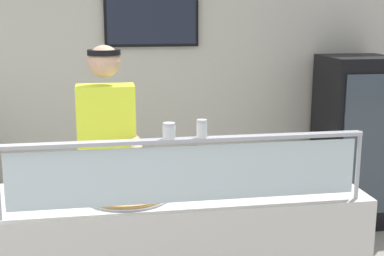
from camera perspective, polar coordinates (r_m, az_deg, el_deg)
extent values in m
cube|color=beige|center=(5.03, -4.72, 5.21)|extent=(6.51, 0.08, 2.70)
cube|color=black|center=(4.93, -4.33, 11.79)|extent=(0.85, 0.04, 0.54)
cube|color=#1E2333|center=(4.90, -4.31, 11.79)|extent=(0.80, 0.01, 0.49)
cylinder|color=#B2B5BC|center=(3.10, 17.25, -3.80)|extent=(0.02, 0.02, 0.38)
cube|color=silver|center=(2.81, -0.46, -4.90)|extent=(1.85, 0.01, 0.30)
cube|color=#B2B5BC|center=(2.76, -0.47, -1.28)|extent=(1.91, 0.06, 0.02)
cylinder|color=#9EA0A8|center=(3.06, -6.80, -7.15)|extent=(0.50, 0.50, 0.01)
cylinder|color=tan|center=(3.06, -6.81, -6.89)|extent=(0.47, 0.47, 0.02)
cylinder|color=gold|center=(3.05, -6.82, -6.68)|extent=(0.42, 0.42, 0.01)
cube|color=#ADAFB7|center=(3.03, -6.87, -6.69)|extent=(0.10, 0.29, 0.01)
cylinder|color=white|center=(2.73, -2.46, -0.49)|extent=(0.07, 0.07, 0.07)
cylinder|color=white|center=(2.74, -2.45, -0.69)|extent=(0.06, 0.06, 0.04)
cylinder|color=silver|center=(2.73, -2.46, 0.38)|extent=(0.06, 0.06, 0.02)
cylinder|color=white|center=(2.76, 1.05, -0.25)|extent=(0.06, 0.06, 0.08)
cylinder|color=red|center=(2.76, 1.05, -0.48)|extent=(0.05, 0.05, 0.05)
cylinder|color=silver|center=(2.75, 1.06, 0.72)|extent=(0.05, 0.05, 0.02)
cylinder|color=#23232D|center=(3.83, -10.38, -10.90)|extent=(0.13, 0.13, 0.95)
cylinder|color=#23232D|center=(3.83, -7.03, -10.78)|extent=(0.13, 0.13, 0.95)
cube|color=#D8EA33|center=(3.60, -9.09, 0.19)|extent=(0.38, 0.21, 0.55)
sphere|color=tan|center=(3.53, -9.33, 7.02)|extent=(0.21, 0.21, 0.21)
cylinder|color=black|center=(3.53, -9.37, 7.95)|extent=(0.21, 0.21, 0.04)
cylinder|color=tan|center=(3.41, -5.97, -2.03)|extent=(0.08, 0.34, 0.08)
cube|color=black|center=(5.22, 16.81, -1.31)|extent=(0.61, 0.61, 1.57)
cube|color=#38424C|center=(4.94, 18.44, -1.80)|extent=(0.51, 0.02, 1.26)
cylinder|color=red|center=(4.95, 16.23, -1.06)|extent=(0.06, 0.06, 0.20)
cylinder|color=red|center=(5.00, 17.34, -1.01)|extent=(0.06, 0.06, 0.20)
cylinder|color=blue|center=(5.05, 18.44, -0.95)|extent=(0.06, 0.06, 0.20)
cylinder|color=red|center=(5.10, 19.51, -0.90)|extent=(0.06, 0.06, 0.20)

